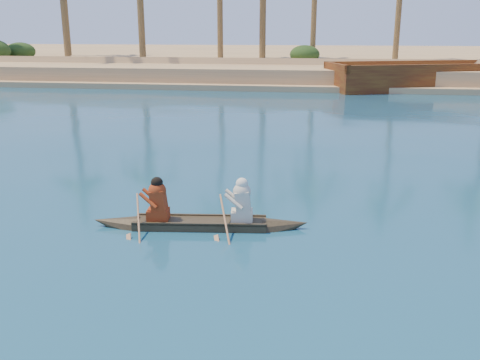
# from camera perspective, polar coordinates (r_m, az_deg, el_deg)

# --- Properties ---
(ground) EXTENTS (160.00, 160.00, 0.00)m
(ground) POSITION_cam_1_polar(r_m,az_deg,el_deg) (12.84, 0.58, -2.00)
(ground) COLOR navy
(ground) RESTS_ON ground
(sandy_embankment) EXTENTS (150.00, 51.00, 1.50)m
(sandy_embankment) POSITION_cam_1_polar(r_m,az_deg,el_deg) (59.11, 7.00, 12.54)
(sandy_embankment) COLOR tan
(sandy_embankment) RESTS_ON ground
(shrub_cluster) EXTENTS (100.00, 6.00, 2.40)m
(shrub_cluster) POSITION_cam_1_polar(r_m,az_deg,el_deg) (43.72, 6.40, 12.26)
(shrub_cluster) COLOR #1E3B15
(shrub_cluster) RESTS_ON ground
(canoe) EXTENTS (4.47, 1.06, 1.22)m
(canoe) POSITION_cam_1_polar(r_m,az_deg,el_deg) (10.99, -4.29, -3.90)
(canoe) COLOR #3B3120
(canoe) RESTS_ON ground
(barge_mid) EXTENTS (13.02, 7.92, 2.06)m
(barge_mid) POSITION_cam_1_polar(r_m,az_deg,el_deg) (37.87, 18.93, 10.23)
(barge_mid) COLOR brown
(barge_mid) RESTS_ON ground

